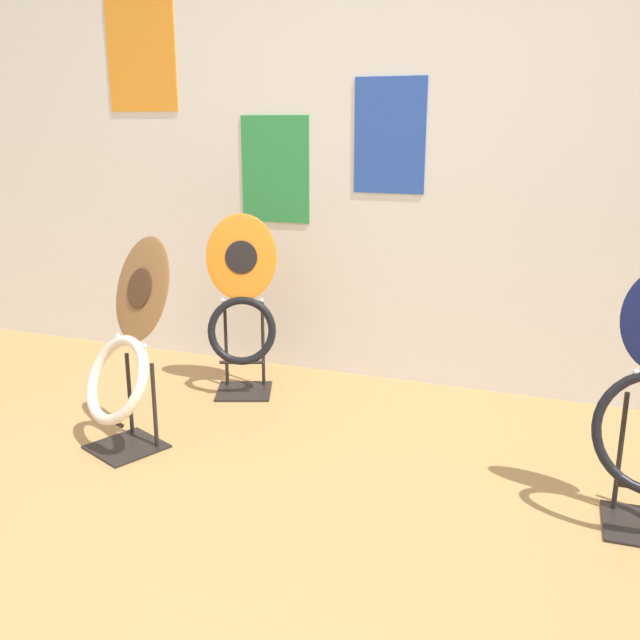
{
  "coord_description": "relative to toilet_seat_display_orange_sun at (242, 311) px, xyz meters",
  "views": [
    {
      "loc": [
        1.06,
        -1.56,
        1.36
      ],
      "look_at": [
        0.01,
        1.19,
        0.55
      ],
      "focal_mm": 40.0,
      "sensor_mm": 36.0,
      "label": 1
    }
  ],
  "objects": [
    {
      "name": "toilet_seat_display_orange_sun",
      "position": [
        0.0,
        0.0,
        0.0
      ],
      "size": [
        0.41,
        0.36,
        0.93
      ],
      "color": "black",
      "rests_on": "ground_plane"
    },
    {
      "name": "ground_plane",
      "position": [
        0.57,
        -1.59,
        -0.44
      ],
      "size": [
        14.0,
        14.0,
        0.0
      ],
      "primitive_type": "plane",
      "color": "#B7844C"
    },
    {
      "name": "wall_back",
      "position": [
        0.57,
        0.49,
        0.86
      ],
      "size": [
        8.0,
        0.07,
        2.6
      ],
      "color": "silver",
      "rests_on": "ground_plane"
    },
    {
      "name": "toilet_seat_display_woodgrain",
      "position": [
        -0.16,
        -0.77,
        -0.01
      ],
      "size": [
        0.48,
        0.46,
        0.91
      ],
      "color": "black",
      "rests_on": "ground_plane"
    }
  ]
}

